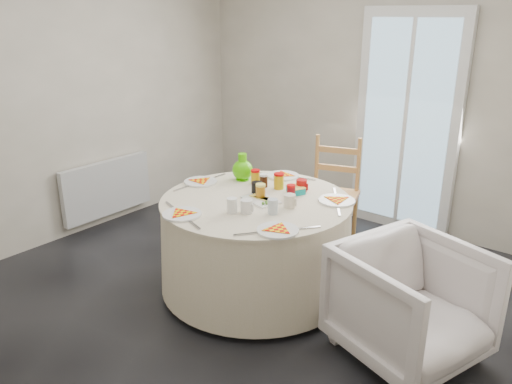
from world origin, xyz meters
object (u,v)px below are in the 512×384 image
Objects in this scene: table at (256,244)px; green_pitcher at (242,165)px; wooden_chair at (331,198)px; armchair at (411,300)px; radiator at (107,188)px.

green_pitcher is at bearing 142.21° from table.
armchair is (1.19, -1.06, -0.08)m from wooden_chair.
table is at bearing 107.01° from armchair.
armchair is 1.71m from green_pitcher.
table is at bearing -2.15° from radiator.
wooden_chair is at bearing 87.17° from table.
radiator is 1.69m from green_pitcher.
green_pitcher is (-1.61, 0.32, 0.48)m from armchair.
table is 1.03m from wooden_chair.
armchair is (3.22, -0.11, 0.01)m from radiator.
green_pitcher is at bearing 97.28° from armchair.
wooden_chair is at bearing 50.86° from green_pitcher.
wooden_chair is (2.03, 0.95, 0.09)m from radiator.
table is 1.81× the size of armchair.
wooden_chair is 0.94m from green_pitcher.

